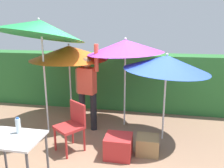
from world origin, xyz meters
The scene contains 12 objects.
ground_plane centered at (0.00, 0.00, 0.00)m, with size 24.00×24.00×0.00m, color #937056.
hedge_row centered at (0.00, 2.01, 0.75)m, with size 8.00×0.70×1.50m, color #2D7033.
umbrella_rainbow centered at (0.19, 0.80, 1.81)m, with size 1.65×1.64×2.00m.
umbrella_orange centered at (1.05, 0.30, 1.56)m, with size 1.63×1.62×1.75m.
umbrella_yellow centered at (-1.11, 0.86, 1.64)m, with size 1.78×1.78×1.84m.
umbrella_navy centered at (-1.42, 0.20, 2.19)m, with size 1.86×1.84×2.59m.
person_vendor centered at (-0.57, 0.47, 0.93)m, with size 0.56×0.29×1.88m.
chair_plastic centered at (-0.60, -0.43, 0.51)m, with size 0.61×0.61×0.89m.
cooler_box centered at (0.27, -0.51, 0.19)m, with size 0.46×0.44×0.39m, color red.
crate_cardboard centered at (0.77, -0.32, 0.16)m, with size 0.40×0.37×0.32m, color #9E7A4C.
folding_table centered at (-1.06, -1.50, 0.65)m, with size 0.80×0.60×0.75m.
bottle_water centered at (-1.04, -1.36, 0.86)m, with size 0.07×0.07×0.24m.
Camera 1 is at (0.83, -4.03, 2.25)m, focal length 36.35 mm.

